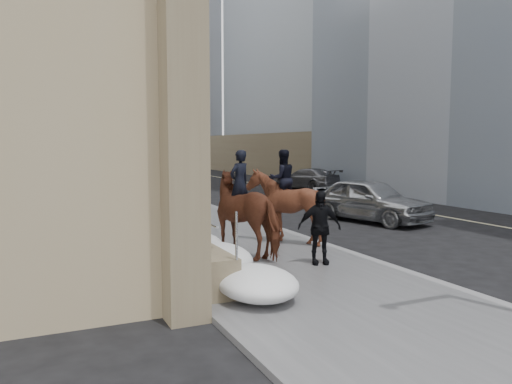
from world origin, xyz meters
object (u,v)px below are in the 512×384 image
(mounted_horse_left, at_px, (249,211))
(car_silver, at_px, (370,200))
(car_grey, at_px, (307,179))
(mounted_horse_right, at_px, (284,203))
(pedestrian, at_px, (319,227))

(mounted_horse_left, height_order, car_silver, mounted_horse_left)
(mounted_horse_left, bearing_deg, car_grey, -146.44)
(mounted_horse_left, xyz_separation_m, car_silver, (6.88, 3.93, -0.42))
(car_silver, relative_size, car_grey, 1.03)
(mounted_horse_right, bearing_deg, mounted_horse_left, 35.89)
(pedestrian, height_order, car_grey, pedestrian)
(car_grey, bearing_deg, car_silver, 51.85)
(mounted_horse_left, distance_m, car_silver, 7.94)
(pedestrian, bearing_deg, mounted_horse_right, 98.48)
(mounted_horse_left, distance_m, pedestrian, 2.02)
(mounted_horse_right, bearing_deg, car_grey, -119.44)
(mounted_horse_right, distance_m, pedestrian, 2.74)
(mounted_horse_left, height_order, car_grey, mounted_horse_left)
(car_silver, bearing_deg, mounted_horse_left, -165.54)
(pedestrian, bearing_deg, car_grey, 78.50)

